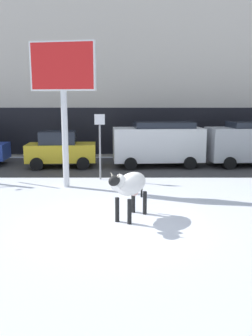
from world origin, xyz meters
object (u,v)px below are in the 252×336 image
object	(u,v)px
billboard	(64,75)
cow_holstein	(131,185)
car_white_van	(159,143)
street_sign	(101,141)
car_yellow_hatchback	(61,149)
pedestrian_near_billboard	(136,143)

from	to	relation	value
billboard	cow_holstein	bearing A→B (deg)	-57.10
billboard	car_white_van	bearing A→B (deg)	48.01
street_sign	car_white_van	bearing A→B (deg)	48.18
car_yellow_hatchback	pedestrian_near_billboard	world-z (taller)	car_yellow_hatchback
street_sign	car_yellow_hatchback	bearing A→B (deg)	127.56
car_white_van	billboard	bearing A→B (deg)	-131.99
car_yellow_hatchback	street_sign	size ratio (longest dim) A/B	1.28
billboard	car_white_van	distance (m)	6.80
car_yellow_hatchback	street_sign	distance (m)	3.77
pedestrian_near_billboard	street_sign	world-z (taller)	street_sign
cow_holstein	car_white_van	distance (m)	8.51
billboard	street_sign	world-z (taller)	billboard
cow_holstein	pedestrian_near_billboard	bearing A→B (deg)	87.76
billboard	pedestrian_near_billboard	distance (m)	9.06
cow_holstein	pedestrian_near_billboard	world-z (taller)	pedestrian_near_billboard
cow_holstein	car_white_van	size ratio (longest dim) A/B	0.39
cow_holstein	billboard	xyz separation A→B (m)	(-2.50, 3.86, 3.31)
car_white_van	car_yellow_hatchback	bearing A→B (deg)	-177.75
billboard	pedestrian_near_billboard	world-z (taller)	billboard
street_sign	cow_holstein	bearing A→B (deg)	-76.67
cow_holstein	car_yellow_hatchback	distance (m)	8.88
cow_holstein	billboard	size ratio (longest dim) A/B	0.33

